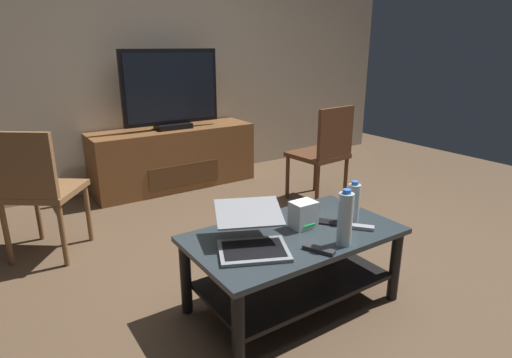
# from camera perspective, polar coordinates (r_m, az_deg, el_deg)

# --- Properties ---
(ground_plane) EXTENTS (7.68, 7.68, 0.00)m
(ground_plane) POSITION_cam_1_polar(r_m,az_deg,el_deg) (2.73, 4.04, -13.17)
(ground_plane) COLOR brown
(back_wall) EXTENTS (6.40, 0.12, 2.80)m
(back_wall) POSITION_cam_1_polar(r_m,az_deg,el_deg) (4.47, -15.46, 17.19)
(back_wall) COLOR #B2A38C
(back_wall) RESTS_ON ground
(coffee_table) EXTENTS (1.13, 0.64, 0.45)m
(coffee_table) POSITION_cam_1_polar(r_m,az_deg,el_deg) (2.33, 5.12, -10.31)
(coffee_table) COLOR #2D383D
(coffee_table) RESTS_ON ground
(media_cabinet) EXTENTS (1.63, 0.49, 0.61)m
(media_cabinet) POSITION_cam_1_polar(r_m,az_deg,el_deg) (4.36, -11.03, 2.88)
(media_cabinet) COLOR brown
(media_cabinet) RESTS_ON ground
(television) EXTENTS (0.97, 0.20, 0.76)m
(television) POSITION_cam_1_polar(r_m,az_deg,el_deg) (4.22, -11.46, 11.64)
(television) COLOR black
(television) RESTS_ON media_cabinet
(dining_chair) EXTENTS (0.48, 0.48, 0.89)m
(dining_chair) POSITION_cam_1_polar(r_m,az_deg,el_deg) (3.82, 9.29, 3.94)
(dining_chair) COLOR #59331E
(dining_chair) RESTS_ON ground
(side_chair) EXTENTS (0.62, 0.62, 0.90)m
(side_chair) POSITION_cam_1_polar(r_m,az_deg,el_deg) (3.10, -27.66, -0.93)
(side_chair) COLOR brown
(side_chair) RESTS_ON ground
(laptop) EXTENTS (0.47, 0.52, 0.18)m
(laptop) POSITION_cam_1_polar(r_m,az_deg,el_deg) (2.08, -0.62, -7.57)
(laptop) COLOR gray
(laptop) RESTS_ON coffee_table
(router_box) EXTENTS (0.13, 0.11, 0.15)m
(router_box) POSITION_cam_1_polar(r_m,az_deg,el_deg) (2.30, 6.45, -4.82)
(router_box) COLOR white
(router_box) RESTS_ON coffee_table
(water_bottle_near) EXTENTS (0.07, 0.07, 0.24)m
(water_bottle_near) POSITION_cam_1_polar(r_m,az_deg,el_deg) (2.42, 13.13, -3.11)
(water_bottle_near) COLOR silver
(water_bottle_near) RESTS_ON coffee_table
(water_bottle_far) EXTENTS (0.08, 0.08, 0.29)m
(water_bottle_far) POSITION_cam_1_polar(r_m,az_deg,el_deg) (2.12, 12.00, -5.31)
(water_bottle_far) COLOR silver
(water_bottle_far) RESTS_ON coffee_table
(cell_phone) EXTENTS (0.14, 0.15, 0.01)m
(cell_phone) POSITION_cam_1_polar(r_m,az_deg,el_deg) (2.40, 9.84, -5.80)
(cell_phone) COLOR black
(cell_phone) RESTS_ON coffee_table
(tv_remote) EXTENTS (0.14, 0.15, 0.02)m
(tv_remote) POSITION_cam_1_polar(r_m,az_deg,el_deg) (2.36, 13.83, -6.34)
(tv_remote) COLOR #99999E
(tv_remote) RESTS_ON coffee_table
(soundbar_remote) EXTENTS (0.11, 0.16, 0.02)m
(soundbar_remote) POSITION_cam_1_polar(r_m,az_deg,el_deg) (2.08, 8.53, -9.46)
(soundbar_remote) COLOR #2D2D30
(soundbar_remote) RESTS_ON coffee_table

